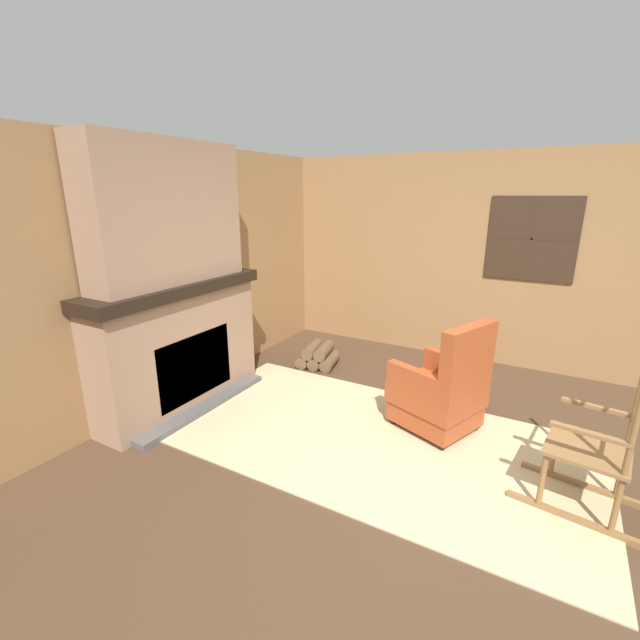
% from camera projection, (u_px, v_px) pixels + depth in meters
% --- Properties ---
extents(ground_plane, '(14.00, 14.00, 0.00)m').
position_uv_depth(ground_plane, '(424.00, 479.00, 3.15)').
color(ground_plane, '#4C3523').
extents(wood_panel_wall_left, '(0.06, 5.91, 2.50)m').
position_uv_depth(wood_panel_wall_left, '(155.00, 278.00, 4.06)').
color(wood_panel_wall_left, '#9E7247').
rests_on(wood_panel_wall_left, ground).
extents(wood_panel_wall_back, '(5.91, 0.09, 2.50)m').
position_uv_depth(wood_panel_wall_back, '(498.00, 261.00, 5.03)').
color(wood_panel_wall_back, '#9E7247').
rests_on(wood_panel_wall_back, ground).
extents(fireplace_hearth, '(0.62, 1.86, 1.23)m').
position_uv_depth(fireplace_hearth, '(180.00, 345.00, 4.13)').
color(fireplace_hearth, '#9E7A60').
rests_on(fireplace_hearth, ground).
extents(chimney_breast, '(0.36, 1.55, 1.24)m').
position_uv_depth(chimney_breast, '(166.00, 213.00, 3.78)').
color(chimney_breast, '#9E7A60').
rests_on(chimney_breast, fireplace_hearth).
extents(area_rug, '(3.56, 1.86, 0.01)m').
position_uv_depth(area_rug, '(371.00, 438.00, 3.67)').
color(area_rug, '#C6B789').
rests_on(area_rug, ground).
extents(armchair, '(0.84, 0.81, 1.02)m').
position_uv_depth(armchair, '(441.00, 392.00, 3.71)').
color(armchair, '#A84723').
rests_on(armchair, ground).
extents(rocking_chair, '(0.85, 0.56, 1.31)m').
position_uv_depth(rocking_chair, '(596.00, 450.00, 2.76)').
color(rocking_chair, olive).
rests_on(rocking_chair, ground).
extents(firewood_stack, '(0.52, 0.49, 0.28)m').
position_uv_depth(firewood_stack, '(318.00, 356.00, 5.20)').
color(firewood_stack, brown).
rests_on(firewood_stack, ground).
extents(oil_lamp_vase, '(0.10, 0.10, 0.31)m').
position_uv_depth(oil_lamp_vase, '(131.00, 277.00, 3.61)').
color(oil_lamp_vase, '#99B29E').
rests_on(oil_lamp_vase, fireplace_hearth).
extents(storage_case, '(0.16, 0.25, 0.14)m').
position_uv_depth(storage_case, '(221.00, 264.00, 4.54)').
color(storage_case, brown).
rests_on(storage_case, fireplace_hearth).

